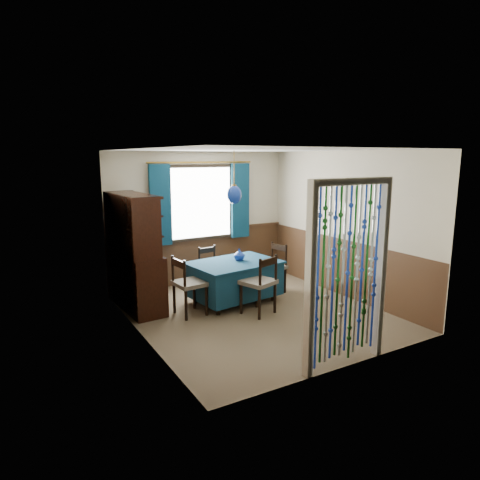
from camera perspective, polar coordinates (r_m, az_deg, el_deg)
floor at (r=6.79m, az=2.09°, el=-9.67°), size 4.00×4.00×0.00m
ceiling at (r=6.35m, az=2.26°, el=11.93°), size 4.00×4.00×0.00m
wall_back at (r=8.19m, az=-5.33°, el=2.93°), size 3.60×0.00×3.60m
wall_front at (r=4.92m, az=14.72°, el=-2.87°), size 3.60×0.00×3.60m
wall_left at (r=5.72m, az=-13.27°, el=-0.88°), size 0.00×4.00×4.00m
wall_right at (r=7.56m, az=13.80°, el=1.97°), size 0.00×4.00×4.00m
wainscot_back at (r=8.32m, az=-5.19°, el=-2.20°), size 3.60×0.00×3.60m
wainscot_front at (r=5.16m, az=14.19°, el=-10.95°), size 3.60×0.00×3.60m
wainscot_left at (r=5.92m, az=-12.81°, el=-7.99°), size 0.00×4.00×4.00m
wainscot_right at (r=7.70m, az=13.46°, el=-3.56°), size 0.00×4.00×4.00m
window at (r=8.11m, az=-5.21°, el=4.98°), size 1.32×0.12×1.42m
doorway at (r=5.01m, az=14.13°, el=-4.95°), size 1.16×0.12×2.18m
dining_table at (r=7.16m, az=-0.76°, el=-5.15°), size 1.55×1.17×0.69m
chair_near at (r=6.60m, az=2.65°, el=-5.73°), size 0.58×0.57×0.94m
chair_far at (r=7.71m, az=-3.86°, el=-3.76°), size 0.45×0.43×0.81m
chair_left at (r=6.61m, az=-6.93°, el=-5.86°), size 0.48×0.50×0.92m
chair_right at (r=7.67m, az=4.40°, el=-3.57°), size 0.48×0.50×0.88m
sideboard at (r=7.04m, az=-13.85°, el=-3.84°), size 0.58×1.44×1.84m
pendant_lamp at (r=6.90m, az=-0.79°, el=6.09°), size 0.24×0.24×0.85m
vase_table at (r=7.17m, az=-0.10°, el=-2.01°), size 0.23×0.23×0.18m
bowl_shelf at (r=6.61m, az=-12.80°, el=1.05°), size 0.27×0.27×0.06m
vase_sideboard at (r=7.26m, az=-14.22°, el=-0.32°), size 0.23×0.23×0.19m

